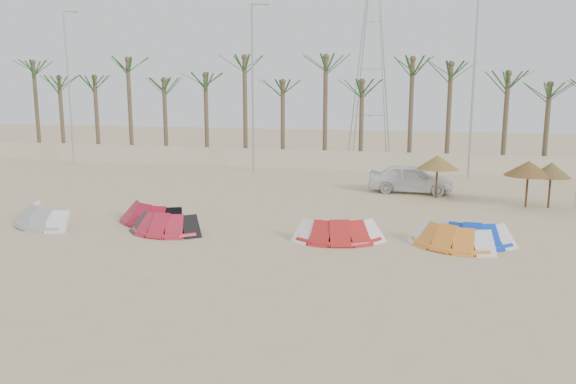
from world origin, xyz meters
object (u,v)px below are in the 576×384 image
(kite_red_left, at_px, (153,212))
(car, at_px, (411,178))
(kite_orange, at_px, (450,234))
(kite_grey, at_px, (47,214))
(kite_red_right, at_px, (340,229))
(parasol_left, at_px, (438,162))
(kite_red_mid, at_px, (168,222))
(kite_blue, at_px, (471,232))
(parasol_mid, at_px, (551,170))
(parasol_right, at_px, (528,168))

(kite_red_left, xyz_separation_m, car, (10.24, 9.63, 0.35))
(kite_red_left, distance_m, kite_orange, 12.02)
(kite_grey, bearing_deg, kite_red_left, 18.80)
(kite_red_right, distance_m, car, 10.75)
(parasol_left, bearing_deg, kite_grey, -148.02)
(kite_red_left, bearing_deg, kite_red_mid, -46.74)
(kite_blue, bearing_deg, kite_grey, -176.03)
(kite_red_left, height_order, kite_blue, same)
(kite_red_left, height_order, car, car)
(parasol_left, relative_size, parasol_mid, 1.02)
(parasol_left, bearing_deg, kite_blue, -82.26)
(kite_orange, bearing_deg, kite_blue, 33.27)
(kite_grey, bearing_deg, parasol_mid, 22.31)
(kite_red_mid, bearing_deg, kite_blue, 6.33)
(kite_blue, bearing_deg, kite_orange, -146.73)
(kite_red_left, relative_size, kite_red_right, 1.06)
(parasol_right, bearing_deg, parasol_left, 161.26)
(kite_red_mid, relative_size, parasol_left, 1.38)
(kite_blue, relative_size, parasol_mid, 1.37)
(kite_orange, bearing_deg, kite_grey, -177.58)
(kite_red_right, height_order, parasol_right, parasol_right)
(parasol_left, distance_m, parasol_mid, 5.27)
(kite_orange, distance_m, parasol_left, 9.24)
(kite_red_mid, relative_size, parasol_mid, 1.41)
(parasol_mid, distance_m, parasol_right, 1.02)
(kite_grey, height_order, parasol_right, parasol_right)
(parasol_right, bearing_deg, car, 154.20)
(kite_red_right, relative_size, parasol_left, 1.58)
(kite_blue, xyz_separation_m, car, (-2.50, 9.86, 0.35))
(kite_red_mid, xyz_separation_m, parasol_right, (14.27, 8.49, 1.44))
(kite_red_left, distance_m, kite_blue, 12.74)
(parasol_left, relative_size, parasol_right, 1.00)
(parasol_left, bearing_deg, kite_red_left, -144.04)
(parasol_left, xyz_separation_m, parasol_right, (4.10, -1.39, 0.01))
(kite_red_mid, relative_size, kite_red_right, 0.87)
(kite_grey, bearing_deg, kite_orange, 2.42)
(kite_blue, relative_size, parasol_left, 1.35)
(car, bearing_deg, kite_grey, 130.28)
(car, bearing_deg, parasol_mid, -108.38)
(kite_red_right, distance_m, parasol_right, 11.05)
(kite_red_left, height_order, kite_red_right, same)
(kite_red_left, relative_size, kite_orange, 1.03)
(kite_red_left, bearing_deg, kite_orange, -3.45)
(kite_blue, bearing_deg, parasol_right, 67.97)
(kite_orange, bearing_deg, parasol_right, 64.56)
(kite_grey, height_order, kite_orange, same)
(kite_red_mid, bearing_deg, parasol_right, 30.76)
(kite_blue, distance_m, car, 10.18)
(kite_grey, distance_m, parasol_mid, 22.53)
(kite_grey, xyz_separation_m, kite_blue, (16.86, 1.17, -0.00))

